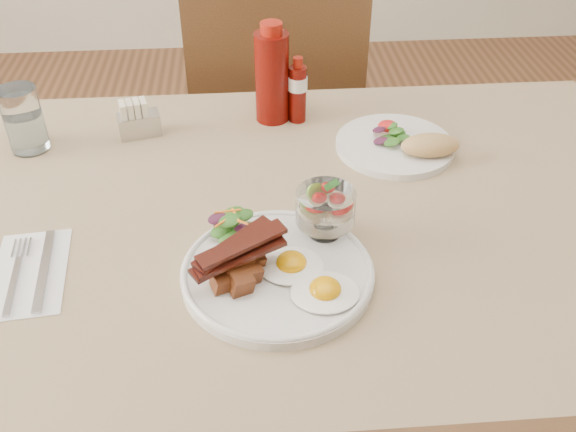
# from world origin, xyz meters

# --- Properties ---
(table) EXTENTS (1.33, 0.88, 0.75)m
(table) POSITION_xyz_m (0.00, 0.00, 0.66)
(table) COLOR #57361B
(table) RESTS_ON ground
(chair_far) EXTENTS (0.42, 0.42, 0.93)m
(chair_far) POSITION_xyz_m (0.00, 0.66, 0.52)
(chair_far) COLOR #57361B
(chair_far) RESTS_ON ground
(main_plate) EXTENTS (0.28, 0.28, 0.02)m
(main_plate) POSITION_xyz_m (-0.04, -0.16, 0.76)
(main_plate) COLOR silver
(main_plate) RESTS_ON table
(fried_eggs) EXTENTS (0.16, 0.17, 0.03)m
(fried_eggs) POSITION_xyz_m (-0.00, -0.18, 0.78)
(fried_eggs) COLOR white
(fried_eggs) RESTS_ON main_plate
(bacon_potato_pile) EXTENTS (0.14, 0.11, 0.06)m
(bacon_potato_pile) POSITION_xyz_m (-0.10, -0.17, 0.80)
(bacon_potato_pile) COLOR maroon
(bacon_potato_pile) RESTS_ON main_plate
(side_salad) EXTENTS (0.08, 0.08, 0.04)m
(side_salad) POSITION_xyz_m (-0.11, -0.07, 0.79)
(side_salad) COLOR #265216
(side_salad) RESTS_ON main_plate
(fruit_cup) EXTENTS (0.09, 0.09, 0.09)m
(fruit_cup) POSITION_xyz_m (0.03, -0.08, 0.82)
(fruit_cup) COLOR white
(fruit_cup) RESTS_ON main_plate
(second_plate) EXTENTS (0.22, 0.22, 0.06)m
(second_plate) POSITION_xyz_m (0.21, 0.17, 0.77)
(second_plate) COLOR silver
(second_plate) RESTS_ON table
(ketchup_bottle) EXTENTS (0.09, 0.09, 0.20)m
(ketchup_bottle) POSITION_xyz_m (-0.02, 0.32, 0.85)
(ketchup_bottle) COLOR #570904
(ketchup_bottle) RESTS_ON table
(hot_sauce_bottle) EXTENTS (0.04, 0.04, 0.14)m
(hot_sauce_bottle) POSITION_xyz_m (0.03, 0.31, 0.82)
(hot_sauce_bottle) COLOR #570904
(hot_sauce_bottle) RESTS_ON table
(sugar_caddy) EXTENTS (0.09, 0.06, 0.07)m
(sugar_caddy) POSITION_xyz_m (-0.29, 0.27, 0.78)
(sugar_caddy) COLOR #B5B6BA
(sugar_caddy) RESTS_ON table
(water_glass) EXTENTS (0.07, 0.07, 0.12)m
(water_glass) POSITION_xyz_m (-0.49, 0.24, 0.81)
(water_glass) COLOR white
(water_glass) RESTS_ON table
(napkin_cutlery) EXTENTS (0.12, 0.20, 0.01)m
(napkin_cutlery) POSITION_xyz_m (-0.41, -0.12, 0.75)
(napkin_cutlery) COLOR white
(napkin_cutlery) RESTS_ON table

